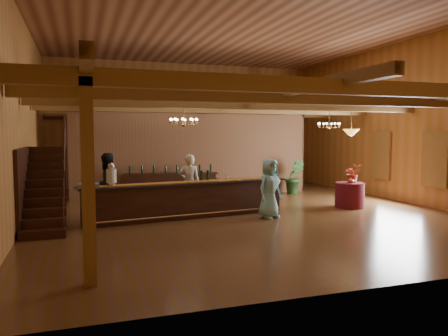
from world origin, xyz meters
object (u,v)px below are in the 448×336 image
object	(u,v)px
beverage_dispenser	(111,175)
raffle_drum	(270,172)
round_table	(350,195)
floor_plant	(294,177)
tasting_bar	(188,199)
guest	(270,188)
chandelier_right	(329,125)
pendant_lamp	(351,132)
backbar_shelf	(172,186)
bartender	(189,183)
chandelier_left	(184,121)
staff_second	(106,185)

from	to	relation	value
beverage_dispenser	raffle_drum	size ratio (longest dim) A/B	1.76
round_table	floor_plant	xyz separation A→B (m)	(-0.22, 3.38, 0.28)
tasting_bar	guest	distance (m)	2.32
chandelier_right	pendant_lamp	xyz separation A→B (m)	(-0.50, -2.09, -0.27)
guest	floor_plant	size ratio (longest dim) A/B	1.24
raffle_drum	beverage_dispenser	bearing A→B (deg)	-173.21
chandelier_right	floor_plant	xyz separation A→B (m)	(-0.71, 1.29, -1.99)
tasting_bar	backbar_shelf	size ratio (longest dim) A/B	1.81
round_table	pendant_lamp	size ratio (longest dim) A/B	1.02
floor_plant	raffle_drum	bearing A→B (deg)	-128.59
backbar_shelf	bartender	distance (m)	2.86
raffle_drum	chandelier_left	world-z (taller)	chandelier_left
chandelier_right	bartender	world-z (taller)	chandelier_right
tasting_bar	chandelier_right	world-z (taller)	chandelier_right
backbar_shelf	floor_plant	size ratio (longest dim) A/B	2.48
round_table	floor_plant	size ratio (longest dim) A/B	0.68
round_table	pendant_lamp	distance (m)	2.01
backbar_shelf	chandelier_right	xyz separation A→B (m)	(5.53, -1.51, 2.20)
backbar_shelf	chandelier_right	world-z (taller)	chandelier_right
round_table	guest	world-z (taller)	guest
pendant_lamp	bartender	bearing A→B (deg)	171.39
pendant_lamp	bartender	distance (m)	5.35
guest	floor_plant	bearing A→B (deg)	30.54
raffle_drum	floor_plant	distance (m)	3.94
beverage_dispenser	guest	bearing A→B (deg)	-7.59
bartender	floor_plant	world-z (taller)	bartender
beverage_dispenser	staff_second	size ratio (longest dim) A/B	0.33
raffle_drum	chandelier_right	size ratio (longest dim) A/B	0.42
floor_plant	bartender	bearing A→B (deg)	-151.71
raffle_drum	pendant_lamp	xyz separation A→B (m)	(2.65, -0.32, 1.22)
pendant_lamp	guest	size ratio (longest dim) A/B	0.54
round_table	bartender	world-z (taller)	bartender
backbar_shelf	pendant_lamp	size ratio (longest dim) A/B	3.72
beverage_dispenser	round_table	xyz separation A→B (m)	(7.39, 0.24, -0.89)
tasting_bar	staff_second	size ratio (longest dim) A/B	3.33
staff_second	floor_plant	world-z (taller)	staff_second
bartender	guest	size ratio (longest dim) A/B	1.05
round_table	guest	bearing A→B (deg)	-165.69
chandelier_right	pendant_lamp	world-z (taller)	same
pendant_lamp	beverage_dispenser	bearing A→B (deg)	-178.13
chandelier_left	pendant_lamp	distance (m)	5.35
round_table	chandelier_right	xyz separation A→B (m)	(0.50, 2.09, 2.27)
guest	bartender	bearing A→B (deg)	116.20
bartender	floor_plant	size ratio (longest dim) A/B	1.29
tasting_bar	raffle_drum	xyz separation A→B (m)	(2.65, 0.32, 0.67)
chandelier_left	tasting_bar	bearing A→B (deg)	-85.99
tasting_bar	chandelier_left	size ratio (longest dim) A/B	7.58
round_table	pendant_lamp	xyz separation A→B (m)	(0.00, 0.00, 2.01)
raffle_drum	chandelier_right	xyz separation A→B (m)	(3.15, 1.77, 1.49)
raffle_drum	pendant_lamp	bearing A→B (deg)	-6.95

